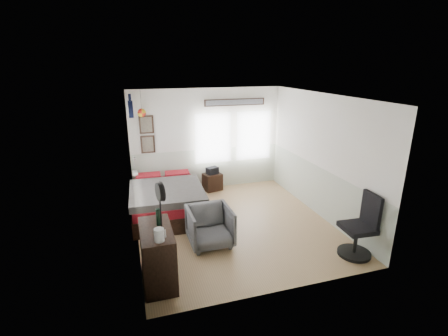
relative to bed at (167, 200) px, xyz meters
The scene contains 12 objects.
ground_plane 1.64m from the bed, 35.95° to the right, with size 4.00×4.50×0.01m, color #9C7751.
room_shell 1.92m from the bed, 31.71° to the right, with size 4.02×4.52×2.71m.
wall_decor 2.04m from the bed, 79.06° to the left, with size 3.55×1.32×1.44m.
bed is the anchor object (origin of this frame).
dresser 2.42m from the bed, 100.48° to the right, with size 0.48×1.00×0.90m, color black.
armchair 1.69m from the bed, 68.86° to the right, with size 0.79×0.82×0.74m, color #575757.
nightstand 1.77m from the bed, 38.88° to the left, with size 0.46×0.37×0.46m, color black.
task_chair 4.08m from the bed, 41.26° to the right, with size 0.58×0.58×1.16m.
kettle 2.85m from the bed, 98.72° to the right, with size 0.17×0.14×0.19m.
bottle 2.39m from the bed, 99.58° to the right, with size 0.07×0.07×0.27m, color black.
stand_fan 2.63m from the bed, 98.15° to the right, with size 0.13×0.30×0.74m.
black_bag 1.78m from the bed, 38.88° to the left, with size 0.31×0.20×0.18m, color black.
Camera 1 is at (-2.02, -5.92, 3.29)m, focal length 26.00 mm.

